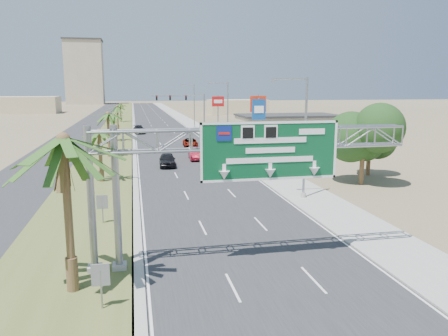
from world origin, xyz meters
TOP-DOWN VIEW (x-y plane):
  - road at (0.00, 110.00)m, footprint 12.00×300.00m
  - sidewalk_right at (8.50, 110.00)m, footprint 4.00×300.00m
  - median_grass at (-10.00, 110.00)m, footprint 7.00×300.00m
  - opposing_road at (-17.00, 110.00)m, footprint 8.00×300.00m
  - sign_gantry at (-1.06, 9.93)m, footprint 16.75×1.24m
  - palm_near at (-9.20, 8.00)m, footprint 5.70×5.70m
  - palm_row_b at (-9.50, 32.00)m, footprint 3.99×3.99m
  - palm_row_c at (-9.50, 48.00)m, footprint 3.99×3.99m
  - palm_row_d at (-9.50, 66.00)m, footprint 3.99×3.99m
  - palm_row_e at (-9.50, 85.00)m, footprint 3.99×3.99m
  - palm_row_f at (-9.50, 110.00)m, footprint 3.99×3.99m
  - streetlight_near at (7.30, 22.00)m, footprint 3.27×0.44m
  - streetlight_mid at (7.30, 52.00)m, footprint 3.27×0.44m
  - streetlight_far at (7.30, 88.00)m, footprint 3.27×0.44m
  - signal_mast at (5.17, 71.97)m, footprint 10.28×0.71m
  - store_building at (22.00, 66.00)m, footprint 18.00×10.00m
  - oak_near at (15.00, 26.00)m, footprint 4.50×4.50m
  - oak_far at (18.00, 30.00)m, footprint 3.50×3.50m
  - median_signback_a at (-7.80, 6.00)m, footprint 0.75×0.08m
  - median_signback_b at (-8.50, 18.00)m, footprint 0.75×0.08m
  - tower_distant at (-32.00, 250.00)m, footprint 20.00×16.00m
  - building_distant_left at (-45.00, 160.00)m, footprint 24.00×14.00m
  - building_distant_right at (30.00, 140.00)m, footprint 20.00×12.00m
  - car_left_lane at (-2.49, 39.43)m, footprint 2.07×4.70m
  - car_mid_lane at (1.50, 43.87)m, footprint 1.85×4.82m
  - car_right_lane at (2.41, 56.28)m, footprint 2.39×4.78m
  - car_far at (-5.18, 78.59)m, footprint 2.69×5.47m
  - pole_sign_red_near at (12.14, 51.93)m, footprint 2.42×0.69m
  - pole_sign_blue at (11.98, 51.03)m, footprint 2.02×0.53m
  - pole_sign_red_far at (9.00, 67.30)m, footprint 2.20×0.37m

SIDE VIEW (x-z plane):
  - road at x=0.00m, z-range 0.00..0.02m
  - opposing_road at x=-17.00m, z-range 0.00..0.02m
  - sidewalk_right at x=8.50m, z-range 0.00..0.10m
  - median_grass at x=-10.00m, z-range 0.00..0.12m
  - car_right_lane at x=2.41m, z-range 0.00..1.30m
  - car_far at x=-5.18m, z-range 0.00..1.53m
  - car_mid_lane at x=1.50m, z-range 0.00..1.57m
  - car_left_lane at x=-2.49m, z-range 0.00..1.57m
  - median_signback_a at x=-7.80m, z-range 0.41..2.49m
  - median_signback_b at x=-8.50m, z-range 0.41..2.49m
  - store_building at x=22.00m, z-range 0.00..4.00m
  - building_distant_right at x=30.00m, z-range 0.00..5.00m
  - building_distant_left at x=-45.00m, z-range 0.00..6.00m
  - oak_far at x=18.00m, z-range 1.02..6.62m
  - palm_row_d at x=-9.50m, z-range 1.69..7.14m
  - oak_near at x=15.00m, z-range 1.13..7.93m
  - streetlight_near at x=7.30m, z-range -0.31..9.69m
  - streetlight_mid at x=7.30m, z-range -0.31..9.69m
  - streetlight_far at x=7.30m, z-range -0.31..9.69m
  - palm_row_f at x=-9.50m, z-range 1.83..7.58m
  - signal_mast at x=5.17m, z-range 0.85..8.85m
  - palm_row_b at x=-9.50m, z-range 1.93..7.87m
  - palm_row_e at x=-9.50m, z-range 2.02..8.16m
  - palm_row_c at x=-9.50m, z-range 2.29..9.04m
  - pole_sign_blue at x=11.98m, z-range 1.85..9.55m
  - sign_gantry at x=-1.06m, z-range 2.31..9.81m
  - pole_sign_red_far at x=9.00m, z-range 2.23..10.04m
  - pole_sign_red_near at x=12.14m, z-range 2.27..10.45m
  - palm_near at x=-9.20m, z-range 2.76..11.11m
  - tower_distant at x=-32.00m, z-range 0.00..35.00m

